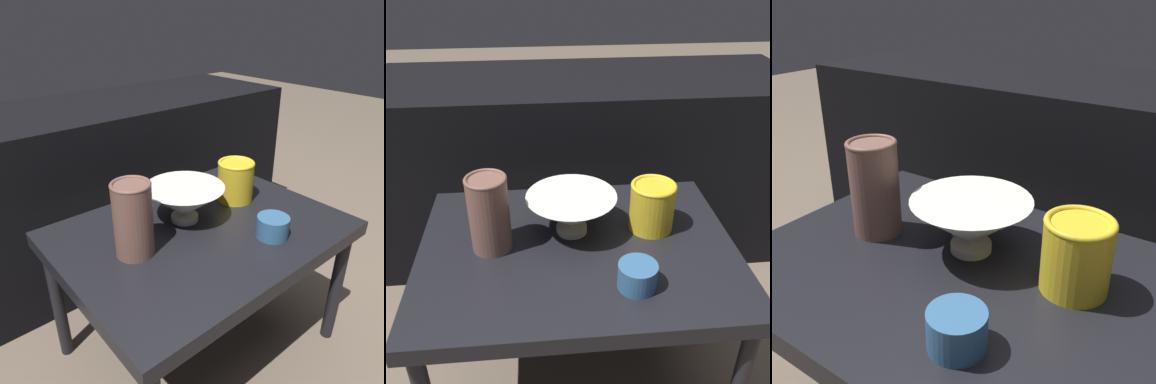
{
  "view_description": "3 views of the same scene",
  "coord_description": "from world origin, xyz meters",
  "views": [
    {
      "loc": [
        -0.57,
        -0.64,
        0.96
      ],
      "look_at": [
        0.02,
        0.06,
        0.5
      ],
      "focal_mm": 35.0,
      "sensor_mm": 36.0,
      "label": 1
    },
    {
      "loc": [
        -0.08,
        -0.84,
        1.07
      ],
      "look_at": [
        0.01,
        0.08,
        0.53
      ],
      "focal_mm": 42.0,
      "sensor_mm": 36.0,
      "label": 2
    },
    {
      "loc": [
        0.38,
        -0.52,
        0.87
      ],
      "look_at": [
        -0.04,
        0.09,
        0.53
      ],
      "focal_mm": 42.0,
      "sensor_mm": 36.0,
      "label": 3
    }
  ],
  "objects": [
    {
      "name": "cup",
      "position": [
        0.11,
        -0.15,
        0.46
      ],
      "size": [
        0.08,
        0.08,
        0.06
      ],
      "color": "#33608E",
      "rests_on": "table"
    },
    {
      "name": "vase_textured_left",
      "position": [
        -0.2,
        0.02,
        0.52
      ],
      "size": [
        0.09,
        0.09,
        0.18
      ],
      "color": "brown",
      "rests_on": "table"
    },
    {
      "name": "vase_colorful_right",
      "position": [
        0.19,
        0.06,
        0.49
      ],
      "size": [
        0.11,
        0.11,
        0.12
      ],
      "color": "gold",
      "rests_on": "table"
    },
    {
      "name": "table",
      "position": [
        0.0,
        0.0,
        0.38
      ],
      "size": [
        0.74,
        0.55,
        0.43
      ],
      "color": "black",
      "rests_on": "ground_plane"
    },
    {
      "name": "couch_backdrop",
      "position": [
        0.0,
        0.64,
        0.32
      ],
      "size": [
        1.64,
        0.5,
        0.64
      ],
      "color": "black",
      "rests_on": "ground_plane"
    },
    {
      "name": "bowl",
      "position": [
        -0.01,
        0.06,
        0.49
      ],
      "size": [
        0.22,
        0.22,
        0.1
      ],
      "color": "silver",
      "rests_on": "table"
    }
  ]
}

